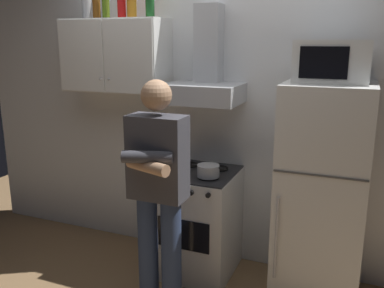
{
  "coord_description": "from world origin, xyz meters",
  "views": [
    {
      "loc": [
        1.11,
        -2.7,
        1.88
      ],
      "look_at": [
        0.0,
        0.0,
        1.15
      ],
      "focal_mm": 39.0,
      "sensor_mm": 36.0,
      "label": 1
    }
  ],
  "objects_px": {
    "refrigerator": "(321,195)",
    "person_standing": "(158,191)",
    "upper_cabinet": "(116,56)",
    "range_hood": "(204,77)",
    "microwave": "(332,61)",
    "stove_oven": "(198,221)",
    "bottle_beer_brown": "(96,3)",
    "cooking_pot": "(208,171)",
    "bottle_olive_oil": "(106,5)",
    "bottle_canister_steel": "(87,8)",
    "bottle_soda_red": "(121,2)"
  },
  "relations": [
    {
      "from": "refrigerator",
      "to": "person_standing",
      "type": "height_order",
      "value": "person_standing"
    },
    {
      "from": "upper_cabinet",
      "to": "range_hood",
      "type": "height_order",
      "value": "range_hood"
    },
    {
      "from": "refrigerator",
      "to": "microwave",
      "type": "relative_size",
      "value": 3.33
    },
    {
      "from": "person_standing",
      "to": "microwave",
      "type": "bearing_deg",
      "value": 32.0
    },
    {
      "from": "stove_oven",
      "to": "range_hood",
      "type": "xyz_separation_m",
      "value": [
        0.0,
        0.13,
        1.16
      ]
    },
    {
      "from": "range_hood",
      "to": "bottle_beer_brown",
      "type": "relative_size",
      "value": 2.82
    },
    {
      "from": "cooking_pot",
      "to": "bottle_olive_oil",
      "type": "bearing_deg",
      "value": 167.79
    },
    {
      "from": "range_hood",
      "to": "cooking_pot",
      "type": "bearing_deg",
      "value": -62.12
    },
    {
      "from": "microwave",
      "to": "cooking_pot",
      "type": "distance_m",
      "value": 1.17
    },
    {
      "from": "microwave",
      "to": "upper_cabinet",
      "type": "bearing_deg",
      "value": 176.52
    },
    {
      "from": "upper_cabinet",
      "to": "stove_oven",
      "type": "bearing_deg",
      "value": -8.9
    },
    {
      "from": "bottle_beer_brown",
      "to": "bottle_canister_steel",
      "type": "xyz_separation_m",
      "value": [
        -0.11,
        0.02,
        -0.04
      ]
    },
    {
      "from": "upper_cabinet",
      "to": "bottle_olive_oil",
      "type": "bearing_deg",
      "value": -149.01
    },
    {
      "from": "bottle_soda_red",
      "to": "upper_cabinet",
      "type": "bearing_deg",
      "value": 164.06
    },
    {
      "from": "range_hood",
      "to": "bottle_olive_oil",
      "type": "bearing_deg",
      "value": -177.78
    },
    {
      "from": "cooking_pot",
      "to": "bottle_beer_brown",
      "type": "distance_m",
      "value": 1.67
    },
    {
      "from": "bottle_soda_red",
      "to": "bottle_olive_oil",
      "type": "bearing_deg",
      "value": -178.0
    },
    {
      "from": "upper_cabinet",
      "to": "refrigerator",
      "type": "relative_size",
      "value": 0.56
    },
    {
      "from": "person_standing",
      "to": "bottle_beer_brown",
      "type": "bearing_deg",
      "value": 141.8
    },
    {
      "from": "bottle_canister_steel",
      "to": "refrigerator",
      "type": "bearing_deg",
      "value": -3.56
    },
    {
      "from": "range_hood",
      "to": "bottle_soda_red",
      "type": "height_order",
      "value": "bottle_soda_red"
    },
    {
      "from": "cooking_pot",
      "to": "bottle_soda_red",
      "type": "relative_size",
      "value": 1.03
    },
    {
      "from": "upper_cabinet",
      "to": "bottle_olive_oil",
      "type": "relative_size",
      "value": 3.96
    },
    {
      "from": "bottle_olive_oil",
      "to": "bottle_soda_red",
      "type": "relative_size",
      "value": 0.87
    },
    {
      "from": "microwave",
      "to": "bottle_canister_steel",
      "type": "distance_m",
      "value": 2.05
    },
    {
      "from": "person_standing",
      "to": "cooking_pot",
      "type": "distance_m",
      "value": 0.52
    },
    {
      "from": "person_standing",
      "to": "cooking_pot",
      "type": "xyz_separation_m",
      "value": [
        0.18,
        0.49,
        0.02
      ]
    },
    {
      "from": "refrigerator",
      "to": "bottle_olive_oil",
      "type": "relative_size",
      "value": 7.04
    },
    {
      "from": "upper_cabinet",
      "to": "bottle_canister_steel",
      "type": "distance_m",
      "value": 0.47
    },
    {
      "from": "stove_oven",
      "to": "bottle_canister_steel",
      "type": "height_order",
      "value": "bottle_canister_steel"
    },
    {
      "from": "upper_cabinet",
      "to": "bottle_soda_red",
      "type": "bearing_deg",
      "value": -15.94
    },
    {
      "from": "upper_cabinet",
      "to": "person_standing",
      "type": "distance_m",
      "value": 1.35
    },
    {
      "from": "cooking_pot",
      "to": "range_hood",
      "type": "bearing_deg",
      "value": 117.88
    },
    {
      "from": "range_hood",
      "to": "person_standing",
      "type": "relative_size",
      "value": 0.46
    },
    {
      "from": "microwave",
      "to": "bottle_olive_oil",
      "type": "distance_m",
      "value": 1.85
    },
    {
      "from": "refrigerator",
      "to": "bottle_olive_oil",
      "type": "height_order",
      "value": "bottle_olive_oil"
    },
    {
      "from": "microwave",
      "to": "cooking_pot",
      "type": "height_order",
      "value": "microwave"
    },
    {
      "from": "refrigerator",
      "to": "bottle_soda_red",
      "type": "distance_m",
      "value": 2.15
    },
    {
      "from": "cooking_pot",
      "to": "bottle_canister_steel",
      "type": "xyz_separation_m",
      "value": [
        -1.19,
        0.25,
        1.22
      ]
    },
    {
      "from": "bottle_olive_oil",
      "to": "bottle_canister_steel",
      "type": "height_order",
      "value": "bottle_olive_oil"
    },
    {
      "from": "refrigerator",
      "to": "bottle_canister_steel",
      "type": "xyz_separation_m",
      "value": [
        -2.01,
        0.13,
        1.34
      ]
    },
    {
      "from": "range_hood",
      "to": "bottle_soda_red",
      "type": "xyz_separation_m",
      "value": [
        -0.71,
        -0.03,
        0.58
      ]
    },
    {
      "from": "bottle_olive_oil",
      "to": "bottle_canister_steel",
      "type": "distance_m",
      "value": 0.21
    },
    {
      "from": "microwave",
      "to": "person_standing",
      "type": "xyz_separation_m",
      "value": [
        -1.0,
        -0.62,
        -0.84
      ]
    },
    {
      "from": "bottle_canister_steel",
      "to": "bottle_soda_red",
      "type": "bearing_deg",
      "value": -4.4
    },
    {
      "from": "upper_cabinet",
      "to": "bottle_soda_red",
      "type": "xyz_separation_m",
      "value": [
        0.09,
        -0.03,
        0.42
      ]
    },
    {
      "from": "bottle_soda_red",
      "to": "cooking_pot",
      "type": "bearing_deg",
      "value": -14.59
    },
    {
      "from": "refrigerator",
      "to": "bottle_soda_red",
      "type": "xyz_separation_m",
      "value": [
        -1.66,
        0.1,
        1.37
      ]
    },
    {
      "from": "microwave",
      "to": "bottle_canister_steel",
      "type": "relative_size",
      "value": 2.54
    },
    {
      "from": "person_standing",
      "to": "range_hood",
      "type": "bearing_deg",
      "value": 86.09
    }
  ]
}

